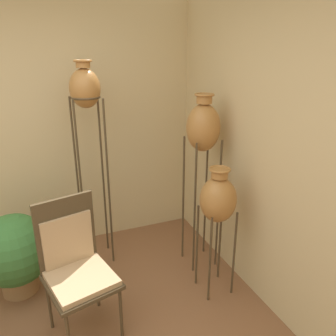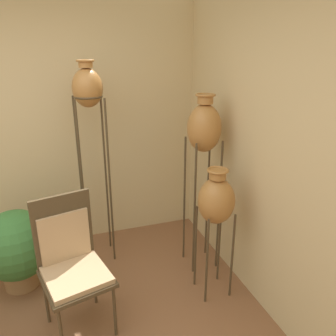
{
  "view_description": "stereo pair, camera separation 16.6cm",
  "coord_description": "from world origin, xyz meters",
  "px_view_note": "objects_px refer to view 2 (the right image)",
  "views": [
    {
      "loc": [
        0.33,
        -1.5,
        2.07
      ],
      "look_at": [
        1.4,
        1.1,
        1.08
      ],
      "focal_mm": 35.0,
      "sensor_mm": 36.0,
      "label": 1
    },
    {
      "loc": [
        0.49,
        -1.55,
        2.07
      ],
      "look_at": [
        1.4,
        1.1,
        1.08
      ],
      "focal_mm": 35.0,
      "sensor_mm": 36.0,
      "label": 2
    }
  ],
  "objects_px": {
    "vase_stand_medium": "(204,131)",
    "chair": "(71,259)",
    "potted_plant": "(17,247)",
    "vase_stand_tall": "(88,96)",
    "vase_stand_short": "(216,201)"
  },
  "relations": [
    {
      "from": "chair",
      "to": "vase_stand_short",
      "type": "bearing_deg",
      "value": -15.07
    },
    {
      "from": "chair",
      "to": "potted_plant",
      "type": "bearing_deg",
      "value": 112.04
    },
    {
      "from": "vase_stand_medium",
      "to": "vase_stand_short",
      "type": "xyz_separation_m",
      "value": [
        -0.07,
        -0.43,
        -0.5
      ]
    },
    {
      "from": "vase_stand_medium",
      "to": "potted_plant",
      "type": "height_order",
      "value": "vase_stand_medium"
    },
    {
      "from": "vase_stand_tall",
      "to": "chair",
      "type": "distance_m",
      "value": 1.44
    },
    {
      "from": "vase_stand_short",
      "to": "vase_stand_medium",
      "type": "bearing_deg",
      "value": 80.85
    },
    {
      "from": "potted_plant",
      "to": "vase_stand_medium",
      "type": "bearing_deg",
      "value": -6.9
    },
    {
      "from": "vase_stand_medium",
      "to": "chair",
      "type": "distance_m",
      "value": 1.55
    },
    {
      "from": "vase_stand_tall",
      "to": "chair",
      "type": "relative_size",
      "value": 1.88
    },
    {
      "from": "vase_stand_medium",
      "to": "chair",
      "type": "relative_size",
      "value": 1.61
    },
    {
      "from": "vase_stand_tall",
      "to": "vase_stand_short",
      "type": "distance_m",
      "value": 1.49
    },
    {
      "from": "potted_plant",
      "to": "vase_stand_tall",
      "type": "bearing_deg",
      "value": 18.25
    },
    {
      "from": "vase_stand_medium",
      "to": "vase_stand_short",
      "type": "relative_size",
      "value": 1.46
    },
    {
      "from": "vase_stand_short",
      "to": "potted_plant",
      "type": "distance_m",
      "value": 1.84
    },
    {
      "from": "vase_stand_medium",
      "to": "vase_stand_short",
      "type": "bearing_deg",
      "value": -99.15
    }
  ]
}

